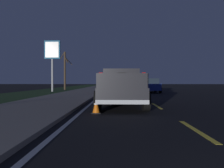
{
  "coord_description": "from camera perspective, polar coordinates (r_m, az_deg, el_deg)",
  "views": [
    {
      "loc": [
        -1.04,
        1.97,
        1.22
      ],
      "look_at": [
        10.05,
        2.23,
        1.08
      ],
      "focal_mm": 34.12,
      "sensor_mm": 36.0,
      "label": 1
    }
  ],
  "objects": [
    {
      "name": "lane_markings",
      "position": [
        30.51,
        0.33,
        -1.6
      ],
      "size": [
        108.55,
        3.54,
        0.01
      ],
      "color": "yellow",
      "rests_on": "ground"
    },
    {
      "name": "pickup_truck",
      "position": [
        10.63,
        2.53,
        -0.59
      ],
      "size": [
        5.44,
        2.31,
        1.87
      ],
      "color": "#232328",
      "rests_on": "ground"
    },
    {
      "name": "bare_tree_far",
      "position": [
        32.01,
        -12.49,
        3.8
      ],
      "size": [
        1.18,
        1.8,
        5.64
      ],
      "color": "#423323",
      "rests_on": "ground"
    },
    {
      "name": "sidewalk_shoulder",
      "position": [
        28.31,
        -6.23,
        -1.66
      ],
      "size": [
        108.0,
        4.0,
        0.12
      ],
      "primitive_type": "cube",
      "color": "slate",
      "rests_on": "ground"
    },
    {
      "name": "sedan_blue",
      "position": [
        23.91,
        10.07,
        -0.36
      ],
      "size": [
        4.42,
        2.06,
        1.54
      ],
      "color": "navy",
      "rests_on": "ground"
    },
    {
      "name": "grass_verge",
      "position": [
        29.39,
        -15.94,
        -1.71
      ],
      "size": [
        108.0,
        6.0,
        0.01
      ],
      "primitive_type": "cube",
      "color": "#1E3819",
      "rests_on": "ground"
    },
    {
      "name": "sedan_red",
      "position": [
        20.43,
        2.65,
        -0.53
      ],
      "size": [
        4.42,
        2.05,
        1.54
      ],
      "color": "maroon",
      "rests_on": "ground"
    },
    {
      "name": "gas_price_sign",
      "position": [
        26.82,
        -15.71,
        7.82
      ],
      "size": [
        0.27,
        1.9,
        6.13
      ],
      "color": "#99999E",
      "rests_on": "ground"
    },
    {
      "name": "traffic_cone_near",
      "position": [
        8.19,
        -4.26,
        -5.86
      ],
      "size": [
        0.36,
        0.36,
        0.58
      ],
      "color": "black",
      "rests_on": "ground"
    },
    {
      "name": "ground",
      "position": [
        28.13,
        5.36,
        -1.8
      ],
      "size": [
        144.0,
        144.0,
        0.0
      ],
      "primitive_type": "plane",
      "color": "black"
    }
  ]
}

